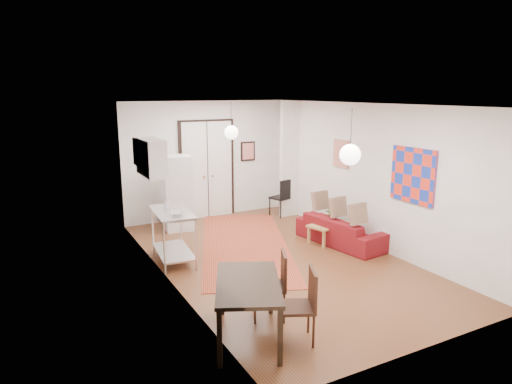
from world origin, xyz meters
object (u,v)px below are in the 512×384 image
dining_table (248,288)px  dining_chair_far (292,297)px  sofa (341,230)px  kitchen_counter (173,228)px  coffee_table (329,226)px  dining_chair_near (265,278)px  fridge (177,193)px  black_side_chair (278,194)px

dining_table → dining_chair_far: dining_chair_far is taller
sofa → kitchen_counter: kitchen_counter is taller
coffee_table → dining_chair_near: (-2.75, -2.19, 0.21)m
dining_chair_near → dining_chair_far: size_ratio=1.00×
fridge → dining_table: (-0.73, -4.99, -0.17)m
kitchen_counter → fridge: fridge is taller
kitchen_counter → sofa: bearing=-5.1°
dining_table → black_side_chair: size_ratio=1.67×
dining_table → black_side_chair: bearing=55.7°
sofa → fridge: bearing=38.0°
kitchen_counter → black_side_chair: size_ratio=1.38×
black_side_chair → dining_chair_far: bearing=44.2°
sofa → dining_table: (-3.40, -2.41, 0.39)m
sofa → dining_chair_near: (-2.90, -1.96, 0.26)m
dining_chair_far → dining_table: bearing=-92.0°
dining_table → dining_chair_near: size_ratio=1.67×
kitchen_counter → fridge: size_ratio=0.77×
dining_chair_far → kitchen_counter: bearing=-146.5°
dining_chair_far → black_side_chair: black_side_chair is taller
dining_table → dining_chair_far: (0.50, -0.25, -0.13)m
coffee_table → dining_chair_near: bearing=-141.4°
sofa → coffee_table: bearing=24.8°
sofa → coffee_table: sofa is taller
dining_table → dining_chair_near: bearing=41.6°
black_side_chair → sofa: bearing=73.0°
coffee_table → sofa: bearing=-57.2°
dining_chair_near → fridge: bearing=-158.0°
sofa → kitchen_counter: (-3.40, 0.67, 0.35)m
kitchen_counter → black_side_chair: kitchen_counter is taller
kitchen_counter → dining_chair_near: 2.69m
fridge → dining_chair_far: bearing=-84.5°
kitchen_counter → dining_chair_near: kitchen_counter is taller
kitchen_counter → dining_chair_far: size_ratio=1.39×
kitchen_counter → dining_chair_far: 3.38m
coffee_table → fridge: 3.49m
dining_chair_near → dining_chair_far: bearing=24.9°
coffee_table → black_side_chair: size_ratio=1.04×
kitchen_counter → dining_table: kitchen_counter is taller
kitchen_counter → dining_table: (0.00, -3.08, 0.05)m
fridge → black_side_chair: bearing=8.1°
sofa → dining_chair_far: size_ratio=2.09×
dining_table → dining_chair_far: 0.58m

